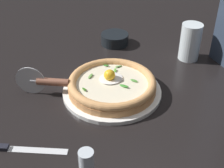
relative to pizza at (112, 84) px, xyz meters
name	(u,v)px	position (x,y,z in m)	size (l,w,h in m)	color
ground_plane	(120,97)	(0.02, -0.01, -0.05)	(2.40, 2.40, 0.03)	black
pizza_plate	(112,91)	(0.00, 0.00, -0.03)	(0.29, 0.29, 0.01)	white
pizza	(112,84)	(0.00, 0.00, 0.00)	(0.25, 0.25, 0.06)	tan
side_bowl	(115,39)	(0.17, 0.26, -0.01)	(0.10, 0.10, 0.04)	black
pizza_cutter	(45,81)	(-0.17, 0.09, 0.01)	(0.13, 0.10, 0.09)	silver
table_knife	(4,148)	(-0.33, -0.06, -0.03)	(0.20, 0.15, 0.01)	silver
drinking_glass	(190,44)	(0.33, 0.04, 0.02)	(0.07, 0.07, 0.13)	silver
pepper_shaker	(87,167)	(-0.21, -0.24, 0.01)	(0.03, 0.03, 0.08)	silver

